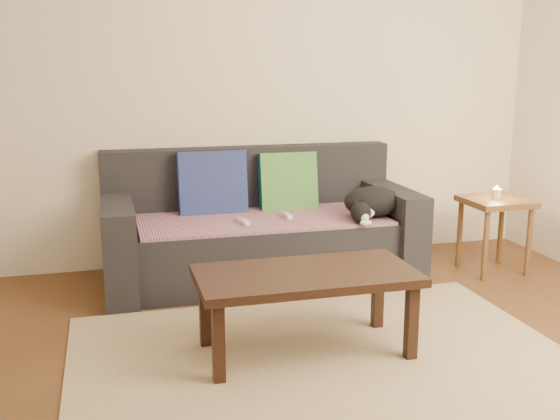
{
  "coord_description": "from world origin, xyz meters",
  "views": [
    {
      "loc": [
        -1.0,
        -2.71,
        1.46
      ],
      "look_at": [
        0.05,
        1.2,
        0.55
      ],
      "focal_mm": 42.0,
      "sensor_mm": 36.0,
      "label": 1
    }
  ],
  "objects_px": {
    "wii_remote_a": "(243,221)",
    "wii_remote_b": "(287,216)",
    "sofa": "(259,233)",
    "side_table": "(495,212)",
    "cat": "(372,203)",
    "coffee_table": "(306,282)"
  },
  "relations": [
    {
      "from": "cat",
      "to": "side_table",
      "type": "xyz_separation_m",
      "value": [
        0.92,
        -0.06,
        -0.1
      ]
    },
    {
      "from": "sofa",
      "to": "wii_remote_b",
      "type": "distance_m",
      "value": 0.26
    },
    {
      "from": "sofa",
      "to": "coffee_table",
      "type": "xyz_separation_m",
      "value": [
        -0.06,
        -1.29,
        0.08
      ]
    },
    {
      "from": "sofa",
      "to": "cat",
      "type": "height_order",
      "value": "sofa"
    },
    {
      "from": "wii_remote_b",
      "to": "coffee_table",
      "type": "relative_size",
      "value": 0.14
    },
    {
      "from": "wii_remote_a",
      "to": "coffee_table",
      "type": "bearing_deg",
      "value": 174.36
    },
    {
      "from": "side_table",
      "to": "coffee_table",
      "type": "relative_size",
      "value": 0.48
    },
    {
      "from": "coffee_table",
      "to": "wii_remote_a",
      "type": "bearing_deg",
      "value": 95.28
    },
    {
      "from": "wii_remote_b",
      "to": "side_table",
      "type": "distance_m",
      "value": 1.49
    },
    {
      "from": "sofa",
      "to": "wii_remote_a",
      "type": "distance_m",
      "value": 0.31
    },
    {
      "from": "cat",
      "to": "wii_remote_b",
      "type": "distance_m",
      "value": 0.58
    },
    {
      "from": "wii_remote_a",
      "to": "coffee_table",
      "type": "height_order",
      "value": "wii_remote_a"
    },
    {
      "from": "sofa",
      "to": "cat",
      "type": "distance_m",
      "value": 0.8
    },
    {
      "from": "coffee_table",
      "to": "side_table",
      "type": "bearing_deg",
      "value": 29.58
    },
    {
      "from": "side_table",
      "to": "coffee_table",
      "type": "xyz_separation_m",
      "value": [
        -1.7,
        -0.96,
        -0.05
      ]
    },
    {
      "from": "cat",
      "to": "wii_remote_b",
      "type": "height_order",
      "value": "cat"
    },
    {
      "from": "wii_remote_a",
      "to": "wii_remote_b",
      "type": "bearing_deg",
      "value": -85.85
    },
    {
      "from": "sofa",
      "to": "side_table",
      "type": "distance_m",
      "value": 1.67
    },
    {
      "from": "sofa",
      "to": "wii_remote_a",
      "type": "height_order",
      "value": "sofa"
    },
    {
      "from": "side_table",
      "to": "coffee_table",
      "type": "bearing_deg",
      "value": -150.42
    },
    {
      "from": "sofa",
      "to": "cat",
      "type": "relative_size",
      "value": 4.37
    },
    {
      "from": "sofa",
      "to": "cat",
      "type": "xyz_separation_m",
      "value": [
        0.72,
        -0.27,
        0.23
      ]
    }
  ]
}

